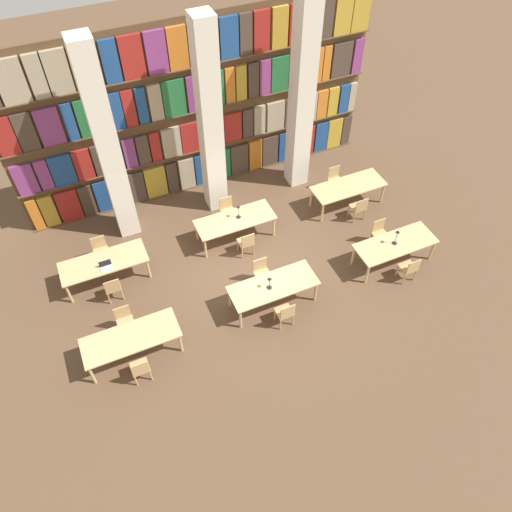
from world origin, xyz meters
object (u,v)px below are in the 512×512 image
desk_lamp_1 (397,235)px  reading_table_3 (104,263)px  reading_table_1 (273,287)px  reading_table_4 (235,221)px  reading_table_5 (348,187)px  chair_0 (140,369)px  chair_4 (409,268)px  pillar_left (108,148)px  chair_3 (262,272)px  pillar_right (301,100)px  chair_6 (113,288)px  chair_2 (285,313)px  reading_table_2 (395,245)px  desk_lamp_0 (269,281)px  laptop (106,267)px  chair_9 (227,210)px  chair_8 (246,242)px  chair_7 (101,250)px  chair_1 (125,320)px  pillar_center (210,123)px  chair_11 (335,179)px  chair_10 (359,207)px  chair_5 (380,233)px  reading_table_0 (131,339)px  desk_lamp_2 (238,209)px

desk_lamp_1 → reading_table_3: desk_lamp_1 is taller
reading_table_1 → reading_table_4: (0.01, 2.65, 0.00)m
reading_table_5 → reading_table_3: bearing=-179.9°
chair_0 → chair_4: same height
pillar_left → chair_3: pillar_left is taller
pillar_left → chair_3: 5.22m
pillar_right → chair_6: pillar_right is taller
chair_2 → reading_table_2: 3.82m
pillar_left → reading_table_4: pillar_left is taller
desk_lamp_0 → laptop: size_ratio=1.30×
chair_4 → chair_9: (-3.71, 4.16, 0.00)m
desk_lamp_1 → chair_8: size_ratio=0.56×
chair_7 → reading_table_5: (7.63, -0.72, 0.21)m
laptop → reading_table_4: (3.84, 0.33, -0.12)m
reading_table_3 → chair_7: 0.77m
chair_7 → reading_table_5: bearing=174.6°
chair_1 → desk_lamp_0: bearing=168.8°
pillar_center → reading_table_4: pillar_center is taller
reading_table_5 → chair_9: bearing=168.1°
desk_lamp_0 → reading_table_3: 4.56m
chair_6 → chair_11: 7.75m
chair_3 → pillar_right: bearing=-128.7°
chair_11 → pillar_right: bearing=-48.0°
reading_table_4 → chair_8: (0.04, -0.74, -0.21)m
chair_0 → chair_1: size_ratio=1.00×
pillar_center → chair_9: bearing=-88.1°
chair_10 → desk_lamp_1: bearing=-92.0°
chair_8 → reading_table_4: bearing=93.3°
chair_11 → chair_0: bearing=28.6°
chair_0 → chair_7: same height
pillar_left → chair_7: pillar_left is taller
pillar_right → reading_table_5: size_ratio=2.58×
chair_2 → chair_5: bearing=20.8°
pillar_right → reading_table_3: size_ratio=2.58×
reading_table_0 → chair_10: chair_10 is taller
reading_table_0 → reading_table_1: bearing=0.7°
pillar_left → reading_table_2: bearing=-33.5°
chair_6 → laptop: 0.58m
chair_9 → chair_11: bearing=179.2°
reading_table_2 → laptop: (-7.57, 2.36, 0.12)m
chair_0 → pillar_center: bearing=53.3°
pillar_right → reading_table_5: bearing=-61.9°
pillar_right → chair_3: (-2.88, -3.59, -2.51)m
pillar_center → chair_0: bearing=-126.7°
pillar_center → chair_9: size_ratio=6.70×
reading_table_1 → chair_2: bearing=-89.8°
desk_lamp_0 → reading_table_5: (3.93, 2.63, -0.36)m
pillar_center → chair_7: pillar_center is taller
reading_table_2 → chair_5: 0.77m
desk_lamp_0 → desk_lamp_2: (0.27, 2.71, 0.04)m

